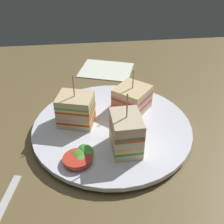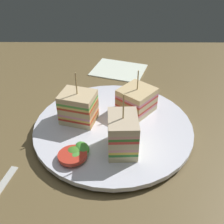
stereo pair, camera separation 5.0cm
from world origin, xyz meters
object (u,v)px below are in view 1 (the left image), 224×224
Objects in this scene: sandwich_wedge_0 at (76,110)px; sandwich_wedge_2 at (132,99)px; plate at (112,128)px; sandwich_wedge_1 at (126,133)px; napkin at (106,70)px.

sandwich_wedge_0 is 11.59cm from sandwich_wedge_2.
sandwich_wedge_2 is at bearing 46.80° from plate.
sandwich_wedge_1 reaches higher than sandwich_wedge_0.
napkin is (1.43, 25.61, -0.72)cm from plate.
napkin is at bearing 87.48° from sandwich_wedge_0.
sandwich_wedge_0 is 0.76× the size of napkin.
sandwich_wedge_0 is 1.14× the size of sandwich_wedge_2.
sandwich_wedge_1 is 0.81× the size of napkin.
sandwich_wedge_1 is at bearing -29.53° from sandwich_wedge_0.
sandwich_wedge_1 is at bearing -89.83° from napkin.
napkin is (-0.10, 32.15, -4.63)cm from sandwich_wedge_1.
plate is 2.74× the size of sandwich_wedge_1.
napkin is at bearing -130.20° from sandwich_wedge_2.
plate is at bearing -2.06° from sandwich_wedge_2.
napkin is at bearing -1.76° from sandwich_wedge_1.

